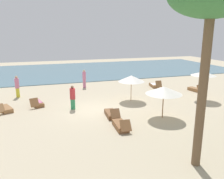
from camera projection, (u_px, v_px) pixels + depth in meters
ground_plane at (92, 110)px, 15.82m from camera, size 60.00×60.00×0.00m
ocean_water at (64, 71)px, 31.53m from camera, size 48.00×16.00×0.06m
umbrella_0 at (164, 90)px, 13.94m from camera, size 2.24×2.24×2.01m
umbrella_1 at (131, 79)px, 17.56m from camera, size 2.05×2.05×2.00m
umbrella_3 at (203, 74)px, 17.76m from camera, size 1.91×1.91×2.26m
lounger_0 at (37, 103)px, 16.70m from camera, size 1.01×1.76×0.71m
lounger_1 at (111, 114)px, 14.49m from camera, size 0.72×1.74×0.67m
lounger_2 at (196, 90)px, 20.74m from camera, size 0.87×1.70×0.75m
lounger_4 at (121, 126)px, 12.68m from camera, size 0.68×1.72×0.69m
lounger_5 at (154, 85)px, 22.42m from camera, size 0.86×1.72×0.74m
lounger_6 at (5, 109)px, 15.49m from camera, size 1.19×1.80×0.66m
person_3 at (17, 87)px, 18.70m from camera, size 0.47×0.47×1.79m
person_4 at (84, 79)px, 22.02m from camera, size 0.41×0.41×1.76m
person_5 at (73, 97)px, 15.79m from camera, size 0.52×0.52×1.68m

